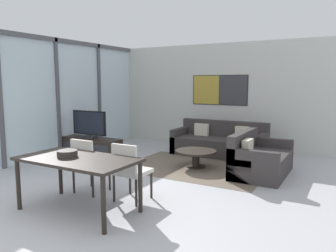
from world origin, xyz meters
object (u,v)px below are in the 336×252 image
Objects in this scene: fruit_bowl at (67,153)px; tv_console at (90,147)px; sofa_main at (220,144)px; sofa_side at (258,160)px; dining_chair_centre at (130,168)px; coffee_table at (196,155)px; television at (89,125)px; dining_table at (78,163)px; dining_chair_left at (88,162)px.

tv_console is at bearing 128.09° from fruit_bowl.
sofa_main is 1.45× the size of sofa_side.
dining_chair_centre is at bearing 152.12° from sofa_side.
tv_console reaches higher than coffee_table.
coffee_table is at bearing 4.72° from tv_console.
dining_chair_centre reaches higher than tv_console.
television reaches higher than sofa_side.
dining_chair_centre reaches higher than sofa_side.
sofa_side is at bearing 61.24° from dining_table.
tv_console is 3.16m from sofa_main.
tv_console is at bearing 95.35° from sofa_side.
coffee_table is at bearing 70.03° from dining_chair_left.
coffee_table is at bearing 89.13° from dining_chair_centre.
dining_chair_left is (-0.40, 0.61, -0.16)m from dining_table.
sofa_side is at bearing 6.73° from coffee_table.
tv_console is 1.09× the size of sofa_side.
dining_chair_centre reaches higher than sofa_main.
dining_chair_centre is (0.79, 0.02, 0.00)m from dining_chair_left.
coffee_table is 2.44m from dining_chair_left.
television is 0.61× the size of dining_table.
dining_table is at bearing -57.13° from dining_chair_left.
television is 4.00m from sofa_side.
dining_table is 0.75m from dining_chair_left.
fruit_bowl is (-0.17, -0.02, 0.13)m from dining_table.
television is at bearing 95.34° from sofa_side.
sofa_main is at bearing 44.71° from sofa_side.
dining_chair_left is at bearing -102.70° from sofa_main.
dining_table is 0.21m from fruit_bowl.
coffee_table is at bearing 96.73° from sofa_side.
television is 3.60× the size of fruit_bowl.
fruit_bowl reaches higher than dining_table.
sofa_main is 1.40m from coffee_table.
coffee_table is at bearing -90.00° from sofa_main.
sofa_main is at bearing 84.26° from dining_table.
sofa_main is 2.52× the size of dining_chair_left.
fruit_bowl is (2.11, -2.69, 0.58)m from tv_console.
dining_table is at bearing -98.48° from coffee_table.
sofa_main reaches higher than tv_console.
fruit_bowl reaches higher than sofa_main.
dining_chair_centre reaches higher than fruit_bowl.
television reaches higher than coffee_table.
fruit_bowl is (-0.60, -4.31, 0.52)m from sofa_main.
television reaches higher than dining_chair_left.
dining_chair_left reaches higher than dining_table.
television is 0.66× the size of sofa_side.
fruit_bowl is at bearing -97.97° from sofa_main.
tv_console is 3.97m from sofa_side.
dining_chair_centre is (0.40, 0.64, -0.16)m from dining_table.
tv_console is at bearing 130.48° from dining_table.
dining_chair_centre is at bearing -37.25° from television.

